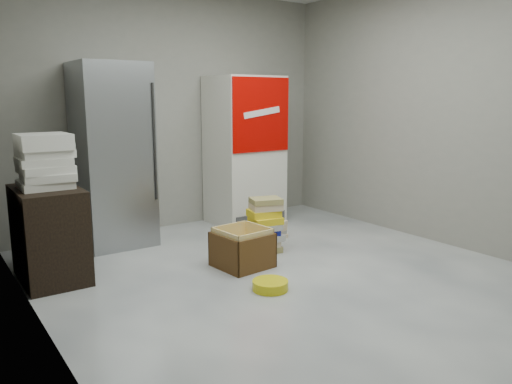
{
  "coord_description": "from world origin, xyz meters",
  "views": [
    {
      "loc": [
        -2.61,
        -3.0,
        1.55
      ],
      "look_at": [
        -0.06,
        0.7,
        0.69
      ],
      "focal_mm": 35.0,
      "sensor_mm": 36.0,
      "label": 1
    }
  ],
  "objects_px": {
    "steel_fridge": "(113,156)",
    "coke_cooler": "(245,151)",
    "wood_shelf": "(49,234)",
    "cardboard_box": "(242,251)",
    "phonebook_stack_main": "(265,225)"
  },
  "relations": [
    {
      "from": "coke_cooler",
      "to": "cardboard_box",
      "type": "height_order",
      "value": "coke_cooler"
    },
    {
      "from": "coke_cooler",
      "to": "cardboard_box",
      "type": "xyz_separation_m",
      "value": [
        -0.95,
        -1.4,
        -0.75
      ]
    },
    {
      "from": "coke_cooler",
      "to": "wood_shelf",
      "type": "relative_size",
      "value": 2.25
    },
    {
      "from": "cardboard_box",
      "to": "steel_fridge",
      "type": "bearing_deg",
      "value": 110.97
    },
    {
      "from": "wood_shelf",
      "to": "cardboard_box",
      "type": "bearing_deg",
      "value": -23.68
    },
    {
      "from": "steel_fridge",
      "to": "coke_cooler",
      "type": "bearing_deg",
      "value": -0.18
    },
    {
      "from": "wood_shelf",
      "to": "cardboard_box",
      "type": "xyz_separation_m",
      "value": [
        1.53,
        -0.67,
        -0.25
      ]
    },
    {
      "from": "phonebook_stack_main",
      "to": "steel_fridge",
      "type": "bearing_deg",
      "value": 145.55
    },
    {
      "from": "wood_shelf",
      "to": "cardboard_box",
      "type": "height_order",
      "value": "wood_shelf"
    },
    {
      "from": "wood_shelf",
      "to": "steel_fridge",
      "type": "bearing_deg",
      "value": 41.31
    },
    {
      "from": "cardboard_box",
      "to": "wood_shelf",
      "type": "bearing_deg",
      "value": 150.65
    },
    {
      "from": "steel_fridge",
      "to": "coke_cooler",
      "type": "relative_size",
      "value": 1.06
    },
    {
      "from": "steel_fridge",
      "to": "phonebook_stack_main",
      "type": "bearing_deg",
      "value": -46.01
    },
    {
      "from": "phonebook_stack_main",
      "to": "wood_shelf",
      "type": "bearing_deg",
      "value": 178.93
    },
    {
      "from": "coke_cooler",
      "to": "phonebook_stack_main",
      "type": "bearing_deg",
      "value": -114.17
    }
  ]
}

